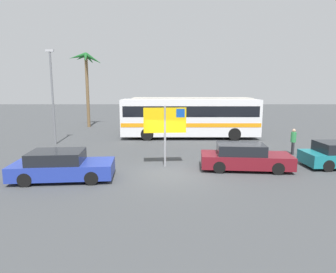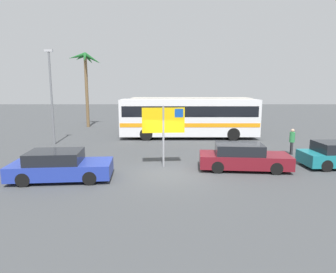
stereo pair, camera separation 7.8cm
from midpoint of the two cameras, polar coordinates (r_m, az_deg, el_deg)
name	(u,v)px [view 1 (the left image)]	position (r m, az deg, el deg)	size (l,w,h in m)	color
ground	(170,174)	(14.14, 0.23, -7.37)	(120.00, 120.00, 0.00)	#424447
bus_front_coach	(189,116)	(24.04, 4.03, 3.94)	(11.05, 2.69, 3.17)	white
bus_rear_coach	(190,112)	(28.02, 4.32, 4.72)	(11.05, 2.69, 3.17)	silver
ferry_sign	(165,123)	(15.04, -0.72, 2.71)	(2.20, 0.25, 3.20)	gray
car_blue	(61,166)	(14.02, -20.31, -5.42)	(4.56, 2.28, 1.32)	#23389E
car_maroon	(244,157)	(15.28, 14.38, -3.92)	(4.60, 2.14, 1.32)	maroon
pedestrian_by_bus	(292,139)	(19.64, 23.00, -0.53)	(0.32, 0.32, 1.60)	#2D2D33
lamp_post_left_side	(52,94)	(22.68, -21.86, 7.79)	(0.56, 0.20, 6.74)	slate
palm_tree_seaside	(85,69)	(31.98, -15.90, 12.62)	(3.22, 3.30, 7.66)	brown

